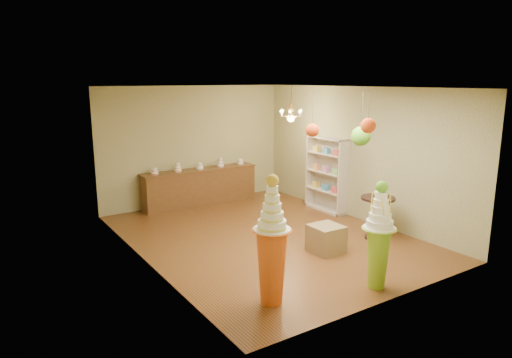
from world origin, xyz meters
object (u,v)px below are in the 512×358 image
sideboard (200,186)px  round_table (377,212)px  pedestal_orange (272,255)px  pedestal_green (378,244)px

sideboard → round_table: (1.81, -4.28, 0.08)m
pedestal_orange → sideboard: bearing=74.2°
pedestal_orange → round_table: (3.33, 1.06, -0.17)m
pedestal_orange → sideboard: size_ratio=0.62×
sideboard → pedestal_green: bearing=-88.7°
pedestal_green → round_table: (1.69, 1.54, -0.14)m
pedestal_green → sideboard: 5.83m
pedestal_green → round_table: size_ratio=1.95×
sideboard → round_table: 4.65m
pedestal_orange → sideboard: pedestal_orange is taller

